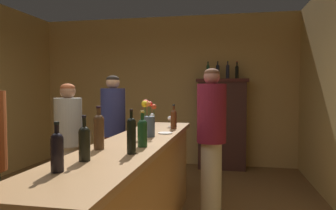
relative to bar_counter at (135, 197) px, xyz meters
name	(u,v)px	position (x,y,z in m)	size (l,w,h in m)	color
wall_back	(166,91)	(-0.43, 3.51, 0.94)	(5.16, 0.12, 2.90)	tan
bar_counter	(135,197)	(0.00, 0.00, 0.00)	(0.59, 3.12, 1.02)	#A57541
display_cabinet	(222,122)	(0.69, 3.22, 0.36)	(0.94, 0.41, 1.67)	#3D221D
wine_bottle_syrah	(174,118)	(0.19, 0.91, 0.63)	(0.07, 0.07, 0.28)	#4E2712
wine_bottle_chardonnay	(99,130)	(-0.15, -0.43, 0.65)	(0.08, 0.08, 0.33)	#4D331D
wine_bottle_riesling	(57,150)	(-0.11, -1.08, 0.63)	(0.07, 0.07, 0.28)	black
wine_bottle_rose	(84,142)	(-0.08, -0.81, 0.63)	(0.07, 0.07, 0.29)	black
wine_bottle_malbec	(131,134)	(0.14, -0.54, 0.65)	(0.07, 0.07, 0.32)	black
wine_bottle_merlot	(142,131)	(0.14, -0.27, 0.63)	(0.08, 0.08, 0.29)	#173F1D
wine_glass_front	(171,119)	(0.12, 1.07, 0.60)	(0.08, 0.08, 0.13)	white
wine_glass_mid	(143,124)	(-0.04, 0.39, 0.61)	(0.08, 0.08, 0.14)	white
wine_glass_rear	(152,116)	(-0.17, 1.30, 0.61)	(0.07, 0.07, 0.14)	white
flower_arrangement	(149,120)	(0.06, 0.26, 0.66)	(0.15, 0.12, 0.36)	#3F5066
cheese_plate	(165,133)	(0.17, 0.49, 0.51)	(0.15, 0.15, 0.01)	white
display_bottle_left	(208,71)	(0.43, 3.22, 1.30)	(0.06, 0.06, 0.32)	#244D33
display_bottle_midleft	(218,71)	(0.61, 3.22, 1.30)	(0.07, 0.07, 0.32)	#1F2531
display_bottle_center	(228,71)	(0.79, 3.22, 1.30)	(0.06, 0.06, 0.34)	#232435
display_bottle_midright	(237,71)	(0.95, 3.22, 1.29)	(0.06, 0.06, 0.32)	black
patron_in_navy	(113,131)	(-0.73, 1.36, 0.40)	(0.33, 0.33, 1.66)	brown
patron_tall	(68,141)	(-1.10, 0.84, 0.34)	(0.33, 0.33, 1.54)	#A9A49D
bartender	(211,137)	(0.62, 0.86, 0.43)	(0.32, 0.32, 1.70)	#B3AC95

